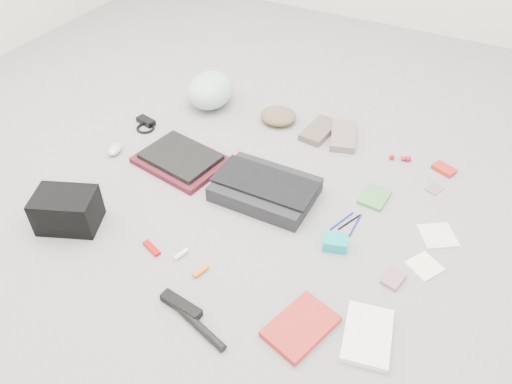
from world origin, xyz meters
The scene contains 33 objects.
ground_plane centered at (0.00, 0.00, 0.00)m, with size 4.00×4.00×0.00m, color slate.
messenger_bag centered at (0.02, 0.05, 0.03)m, with size 0.40×0.29×0.07m, color black.
bag_flap centered at (0.02, 0.05, 0.07)m, with size 0.42×0.19×0.01m, color black.
laptop_sleeve centered at (-0.42, 0.07, 0.01)m, with size 0.38×0.28×0.03m, color #4F141F.
laptop centered at (-0.42, 0.07, 0.04)m, with size 0.32×0.23×0.02m, color black.
bike_helmet centered at (-0.56, 0.56, 0.09)m, with size 0.23×0.28×0.17m, color silver.
beanie centered at (-0.18, 0.58, 0.03)m, with size 0.18×0.17×0.06m, color brown.
mitten_left centered at (0.04, 0.58, 0.02)m, with size 0.11×0.22×0.03m, color brown.
mitten_right centered at (0.16, 0.58, 0.02)m, with size 0.11×0.23×0.03m, color #7D6A60.
power_brick centered at (-0.75, 0.25, 0.01)m, with size 0.10×0.05×0.03m, color black.
cable_coil centered at (-0.73, 0.21, 0.01)m, with size 0.09×0.09×0.01m, color black.
mouse centered at (-0.73, -0.01, 0.02)m, with size 0.06×0.09×0.04m, color silver.
camera_bag centered at (-0.58, -0.46, 0.07)m, with size 0.23×0.16×0.15m, color black.
multitool centered at (-0.22, -0.42, 0.01)m, with size 0.09×0.02×0.01m, color #A00607.
toiletry_tube_white centered at (-0.10, -0.39, 0.01)m, with size 0.02×0.02×0.06m, color white.
toiletry_tube_orange centered at (0.00, -0.43, 0.01)m, with size 0.02×0.02×0.07m, color orange.
u_lock centered at (0.03, -0.58, 0.02)m, with size 0.16×0.04×0.03m, color black.
bike_pump centered at (0.09, -0.61, 0.01)m, with size 0.03×0.03×0.29m, color black.
book_red centered at (0.41, -0.47, 0.01)m, with size 0.15×0.23×0.02m, color red.
book_white centered at (0.61, -0.40, 0.01)m, with size 0.15×0.22×0.02m, color white.
notepad centered at (0.43, 0.24, 0.01)m, with size 0.10×0.14×0.02m, color #438240.
pen_blue centered at (0.36, 0.05, 0.00)m, with size 0.01×0.01×0.14m, color navy.
pen_black centered at (0.38, 0.06, 0.00)m, with size 0.01×0.01×0.13m, color black.
pen_navy centered at (0.41, 0.05, 0.00)m, with size 0.01×0.01×0.13m, color navy.
accordion_wallet centered at (0.38, -0.08, 0.02)m, with size 0.09×0.07×0.04m, color #0AB2B5.
card_deck centered at (0.62, -0.14, 0.01)m, with size 0.06×0.09×0.02m, color #A1667D.
napkin_top centered at (0.71, 0.15, 0.00)m, with size 0.13×0.13×0.01m, color white.
napkin_bottom centered at (0.70, -0.03, 0.00)m, with size 0.10×0.10×0.01m, color white.
lollipop_a centered at (0.41, 0.54, 0.01)m, with size 0.02×0.02×0.02m, color #A50F0D.
lollipop_b centered at (0.46, 0.55, 0.01)m, with size 0.02×0.02×0.02m, color #AF2615.
lollipop_c centered at (0.48, 0.56, 0.01)m, with size 0.03×0.03×0.03m, color red.
altoids_tin centered at (0.64, 0.56, 0.01)m, with size 0.10×0.06×0.02m, color red.
stamp_sheet centered at (0.63, 0.42, 0.00)m, with size 0.06×0.07×0.00m, color gray.
Camera 1 is at (0.71, -1.34, 1.39)m, focal length 35.00 mm.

